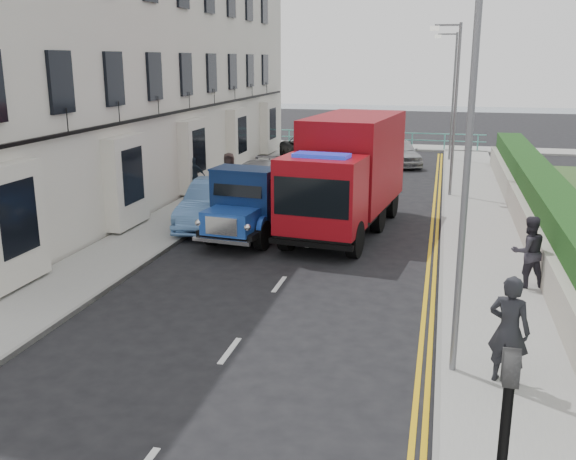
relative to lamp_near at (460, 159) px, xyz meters
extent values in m
plane|color=black|center=(-4.18, 2.00, -4.00)|extent=(120.00, 120.00, 0.00)
cube|color=gray|center=(-9.38, 11.00, -3.94)|extent=(2.40, 38.00, 0.12)
cube|color=gray|center=(1.12, 11.00, -3.94)|extent=(2.60, 38.00, 0.12)
cube|color=gray|center=(-4.18, 31.00, -3.94)|extent=(30.00, 2.50, 0.12)
plane|color=slate|center=(-4.18, 62.00, -4.00)|extent=(120.00, 120.00, 0.00)
cube|color=beige|center=(-13.68, 15.00, 3.00)|extent=(6.00, 30.00, 14.00)
cube|color=black|center=(-10.53, 15.00, -0.40)|extent=(0.12, 28.00, 0.10)
cube|color=#B2AD9E|center=(2.42, 11.00, -3.45)|extent=(0.30, 28.00, 1.00)
cube|color=#153A12|center=(3.12, 11.00, -3.05)|extent=(1.20, 28.00, 1.70)
cube|color=#59B2A5|center=(-4.18, 30.20, -2.92)|extent=(13.00, 0.08, 0.06)
cube|color=#59B2A5|center=(-4.18, 30.20, -3.35)|extent=(13.00, 0.06, 0.05)
cylinder|color=slate|center=(0.12, 0.00, -0.50)|extent=(0.12, 0.12, 7.00)
cylinder|color=slate|center=(0.12, 16.00, -0.50)|extent=(0.12, 0.12, 7.00)
cube|color=slate|center=(-0.38, 16.00, 2.90)|extent=(1.00, 0.08, 0.08)
cube|color=beige|center=(-0.88, 16.00, 2.78)|extent=(0.35, 0.18, 0.18)
cylinder|color=slate|center=(0.12, 26.00, -0.50)|extent=(0.12, 0.12, 7.00)
cube|color=slate|center=(-0.38, 26.00, 2.90)|extent=(1.00, 0.08, 0.08)
cube|color=beige|center=(-0.88, 26.00, 2.78)|extent=(0.35, 0.18, 0.18)
imported|color=black|center=(0.42, -5.50, -1.40)|extent=(0.16, 0.20, 1.00)
cylinder|color=black|center=(-7.10, 7.05, -3.54)|extent=(0.35, 0.94, 0.92)
cylinder|color=black|center=(-5.42, 6.86, -3.54)|extent=(0.35, 0.94, 0.92)
cylinder|color=black|center=(-6.80, 9.71, -3.54)|extent=(0.35, 0.94, 0.92)
cylinder|color=black|center=(-5.12, 9.52, -3.54)|extent=(0.35, 0.94, 0.92)
cube|color=black|center=(-6.11, 8.28, -3.40)|extent=(2.32, 4.77, 0.17)
cube|color=#204CAF|center=(-6.31, 6.52, -3.06)|extent=(1.61, 1.40, 0.69)
cube|color=silver|center=(-6.38, 5.89, -3.06)|extent=(1.01, 0.19, 0.53)
cube|color=#0E224F|center=(-6.19, 7.62, -2.51)|extent=(2.03, 1.36, 1.68)
cube|color=black|center=(-5.98, 9.42, -3.18)|extent=(2.30, 2.89, 0.11)
cylinder|color=black|center=(-4.69, 7.01, -3.45)|extent=(0.45, 1.13, 1.10)
cylinder|color=black|center=(-2.61, 6.77, -3.45)|extent=(0.45, 1.13, 1.10)
cylinder|color=black|center=(-4.33, 10.09, -3.45)|extent=(0.45, 1.13, 1.10)
cylinder|color=black|center=(-2.25, 9.84, -3.45)|extent=(0.45, 1.13, 1.10)
cylinder|color=black|center=(-4.07, 12.27, -3.45)|extent=(0.45, 1.13, 1.10)
cylinder|color=black|center=(-1.99, 12.02, -3.45)|extent=(0.45, 1.13, 1.10)
cube|color=black|center=(-3.35, 9.47, -3.25)|extent=(3.10, 7.21, 0.25)
cube|color=maroon|center=(-3.65, 6.89, -2.20)|extent=(2.60, 2.16, 2.20)
cube|color=black|center=(-3.76, 5.98, -2.10)|extent=(2.19, 0.34, 1.10)
cube|color=maroon|center=(-3.22, 10.56, -1.70)|extent=(3.09, 5.45, 2.99)
imported|color=black|center=(-7.10, 8.94, -3.37)|extent=(1.58, 3.74, 1.26)
imported|color=#5C8AC6|center=(-7.78, 9.31, -3.21)|extent=(2.01, 4.91, 1.58)
imported|color=#9E9EA2|center=(-7.78, 14.16, -3.27)|extent=(2.46, 5.17, 1.45)
imported|color=black|center=(-7.59, 23.79, -3.22)|extent=(4.52, 6.13, 1.55)
imported|color=#A6A7AA|center=(-2.56, 23.99, -3.27)|extent=(3.02, 4.60, 1.45)
imported|color=black|center=(1.01, -0.28, -2.89)|extent=(0.84, 0.70, 1.97)
imported|color=#2C2932|center=(1.92, 5.01, -2.98)|extent=(1.06, 0.94, 1.80)
imported|color=black|center=(-10.18, 13.32, -3.07)|extent=(1.01, 0.60, 1.61)
imported|color=#362A27|center=(-8.58, 13.11, -2.94)|extent=(1.02, 0.77, 1.88)
camera|label=1|loc=(-0.31, -11.11, 1.64)|focal=40.00mm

